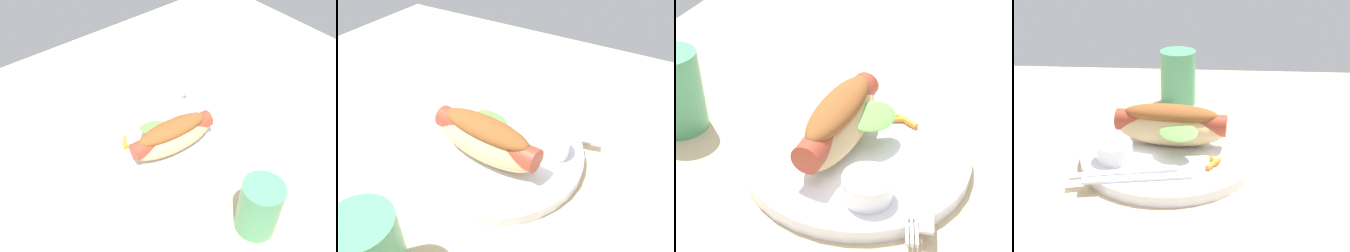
% 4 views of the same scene
% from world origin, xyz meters
% --- Properties ---
extents(ground_plane, '(1.20, 0.90, 0.02)m').
position_xyz_m(ground_plane, '(0.00, 0.00, -0.01)').
color(ground_plane, tan).
extents(plate, '(0.26, 0.26, 0.02)m').
position_xyz_m(plate, '(-0.01, -0.01, 0.01)').
color(plate, white).
rests_on(plate, ground_plane).
extents(hot_dog, '(0.17, 0.11, 0.06)m').
position_xyz_m(hot_dog, '(-0.01, -0.04, 0.05)').
color(hot_dog, '#DBB77A').
rests_on(hot_dog, plate).
extents(sauce_ramekin, '(0.05, 0.05, 0.03)m').
position_xyz_m(sauce_ramekin, '(0.07, 0.02, 0.03)').
color(sauce_ramekin, white).
rests_on(sauce_ramekin, plate).
extents(fork, '(0.15, 0.05, 0.00)m').
position_xyz_m(fork, '(0.04, 0.06, 0.02)').
color(fork, silver).
rests_on(fork, plate).
extents(knife, '(0.15, 0.04, 0.00)m').
position_xyz_m(knife, '(0.03, 0.07, 0.02)').
color(knife, silver).
rests_on(knife, plate).
extents(carrot_garnish, '(0.02, 0.04, 0.01)m').
position_xyz_m(carrot_garnish, '(-0.08, 0.03, 0.02)').
color(carrot_garnish, orange).
rests_on(carrot_garnish, plate).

